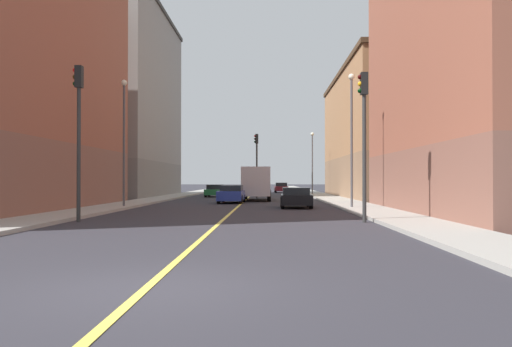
# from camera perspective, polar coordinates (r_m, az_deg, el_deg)

# --- Properties ---
(ground_plane) EXTENTS (400.00, 400.00, 0.00)m
(ground_plane) POSITION_cam_1_polar(r_m,az_deg,el_deg) (8.70, -11.76, -12.07)
(ground_plane) COLOR #2D2C34
(ground_plane) RESTS_ON ground
(sidewalk_left) EXTENTS (2.64, 168.00, 0.15)m
(sidewalk_left) POSITION_cam_1_polar(r_m,az_deg,el_deg) (57.61, 6.89, -2.33)
(sidewalk_left) COLOR #9E9B93
(sidewalk_left) RESTS_ON ground
(sidewalk_right) EXTENTS (2.64, 168.00, 0.15)m
(sidewalk_right) POSITION_cam_1_polar(r_m,az_deg,el_deg) (58.11, -8.11, -2.32)
(sidewalk_right) COLOR #9E9B93
(sidewalk_right) RESTS_ON ground
(lane_center_stripe) EXTENTS (0.16, 154.00, 0.01)m
(lane_center_stripe) POSITION_cam_1_polar(r_m,az_deg,el_deg) (57.37, -0.64, -2.41)
(lane_center_stripe) COLOR #E5D14C
(lane_center_stripe) RESTS_ON ground
(building_left_mid) EXTENTS (8.52, 25.86, 12.18)m
(building_left_mid) POSITION_cam_1_polar(r_m,az_deg,el_deg) (52.84, 13.39, 4.07)
(building_left_mid) COLOR #8F6B4F
(building_left_mid) RESTS_ON ground
(building_right_midblock) EXTENTS (8.52, 22.24, 19.38)m
(building_right_midblock) POSITION_cam_1_polar(r_m,az_deg,el_deg) (57.03, -14.00, 7.36)
(building_right_midblock) COLOR slate
(building_right_midblock) RESTS_ON ground
(traffic_light_left_near) EXTENTS (0.40, 0.32, 6.08)m
(traffic_light_left_near) POSITION_cam_1_polar(r_m,az_deg,el_deg) (21.91, 11.55, 5.10)
(traffic_light_left_near) COLOR #2D2D2D
(traffic_light_left_near) RESTS_ON ground
(traffic_light_right_near) EXTENTS (0.40, 0.32, 6.41)m
(traffic_light_right_near) POSITION_cam_1_polar(r_m,az_deg,el_deg) (22.94, -18.60, 5.34)
(traffic_light_right_near) COLOR #2D2D2D
(traffic_light_right_near) RESTS_ON ground
(traffic_light_median_far) EXTENTS (0.40, 0.32, 6.07)m
(traffic_light_median_far) POSITION_cam_1_polar(r_m,az_deg,el_deg) (49.99, 0.07, 1.83)
(traffic_light_median_far) COLOR #2D2D2D
(traffic_light_median_far) RESTS_ON ground
(street_lamp_left_near) EXTENTS (0.36, 0.36, 7.80)m
(street_lamp_left_near) POSITION_cam_1_polar(r_m,az_deg,el_deg) (31.51, 10.27, 4.96)
(street_lamp_left_near) COLOR #4C4C51
(street_lamp_left_near) RESTS_ON ground
(street_lamp_right_near) EXTENTS (0.36, 0.36, 7.67)m
(street_lamp_right_near) POSITION_cam_1_polar(r_m,az_deg,el_deg) (33.20, -14.05, 4.57)
(street_lamp_right_near) COLOR #4C4C51
(street_lamp_right_near) RESTS_ON ground
(street_lamp_left_far) EXTENTS (0.36, 0.36, 6.81)m
(street_lamp_left_far) POSITION_cam_1_polar(r_m,az_deg,el_deg) (58.55, 6.09, 1.83)
(street_lamp_left_far) COLOR #4C4C51
(street_lamp_left_far) RESTS_ON ground
(car_green) EXTENTS (1.84, 4.16, 1.25)m
(car_green) POSITION_cam_1_polar(r_m,az_deg,el_deg) (54.03, -4.44, -1.87)
(car_green) COLOR #1E6B38
(car_green) RESTS_ON ground
(car_black) EXTENTS (1.95, 4.11, 1.25)m
(car_black) POSITION_cam_1_polar(r_m,az_deg,el_deg) (32.73, 4.33, -2.61)
(car_black) COLOR black
(car_black) RESTS_ON ground
(car_orange) EXTENTS (2.05, 4.62, 1.31)m
(car_orange) POSITION_cam_1_polar(r_m,az_deg,el_deg) (60.29, 0.37, -1.74)
(car_orange) COLOR orange
(car_orange) RESTS_ON ground
(car_blue) EXTENTS (1.95, 4.58, 1.33)m
(car_blue) POSITION_cam_1_polar(r_m,az_deg,el_deg) (39.55, -2.63, -2.24)
(car_blue) COLOR #23389E
(car_blue) RESTS_ON ground
(car_maroon) EXTENTS (1.87, 4.22, 1.35)m
(car_maroon) POSITION_cam_1_polar(r_m,az_deg,el_deg) (72.85, 2.73, -1.54)
(car_maroon) COLOR maroon
(car_maroon) RESTS_ON ground
(car_red) EXTENTS (1.78, 3.98, 1.26)m
(car_red) POSITION_cam_1_polar(r_m,az_deg,el_deg) (68.49, -0.97, -1.62)
(car_red) COLOR red
(car_red) RESTS_ON ground
(box_truck) EXTENTS (2.38, 7.91, 2.76)m
(box_truck) POSITION_cam_1_polar(r_m,az_deg,el_deg) (44.34, 0.06, -0.99)
(box_truck) COLOR beige
(box_truck) RESTS_ON ground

